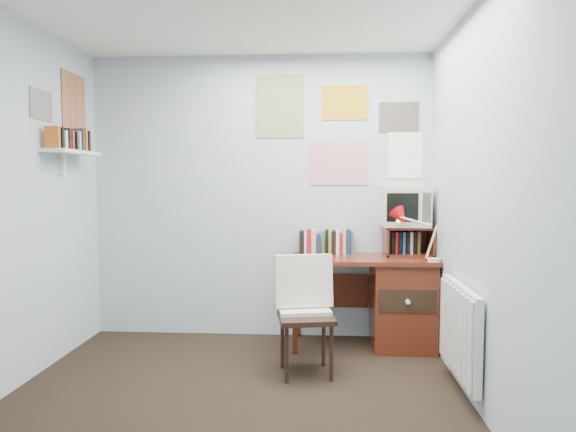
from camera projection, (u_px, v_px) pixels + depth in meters
The scene contains 13 objects.
ground at pixel (225, 426), 2.93m from camera, with size 3.50×3.50×0.00m, color black.
back_wall at pixel (260, 197), 4.59m from camera, with size 3.00×0.02×2.50m, color #AAB6C3.
right_wall at pixel (499, 209), 2.75m from camera, with size 0.02×3.50×2.50m, color #AAB6C3.
desk at pixel (395, 299), 4.30m from camera, with size 1.20×0.55×0.76m.
desk_chair at pixel (306, 318), 3.68m from camera, with size 0.42×0.41×0.83m, color black.
desk_lamp at pixel (435, 238), 4.03m from camera, with size 0.26×0.23×0.38m, color red.
tv_riser at pixel (408, 241), 4.37m from camera, with size 0.40×0.30×0.25m, color #5C2315.
crt_tv at pixel (405, 205), 4.37m from camera, with size 0.39×0.36×0.37m, color beige.
book_row at pixel (334, 241), 4.48m from camera, with size 0.60×0.14×0.22m, color #5C2315.
radiator at pixel (460, 330), 3.36m from camera, with size 0.09×0.80×0.60m, color white.
wall_shelf at pixel (72, 152), 4.00m from camera, with size 0.20×0.62×0.24m, color white.
posters_back at pixel (339, 129), 4.50m from camera, with size 1.20×0.01×0.90m, color white.
posters_left at pixel (59, 103), 3.98m from camera, with size 0.01×0.70×0.60m, color white.
Camera 1 is at (0.54, -2.81, 1.40)m, focal length 32.00 mm.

